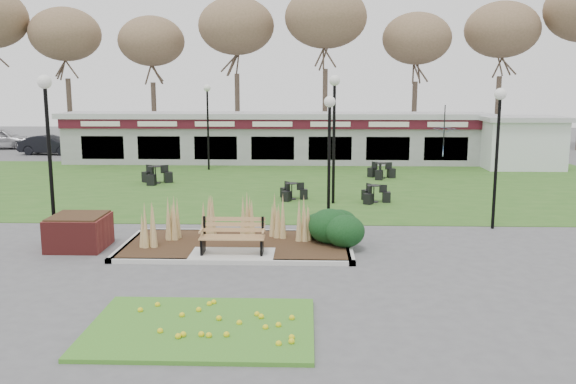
{
  "coord_description": "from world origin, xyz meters",
  "views": [
    {
      "loc": [
        1.98,
        -15.31,
        4.53
      ],
      "look_at": [
        1.4,
        2.0,
        1.45
      ],
      "focal_mm": 38.0,
      "sensor_mm": 36.0,
      "label": 1
    }
  ],
  "objects_px": {
    "lamp_post_near_right": "(329,134)",
    "lamp_post_far_left": "(208,108)",
    "park_bench": "(233,235)",
    "food_pavilion": "(274,137)",
    "lamp_post_mid_right": "(498,127)",
    "car_silver": "(2,138)",
    "lamp_post_near_left": "(47,121)",
    "lamp_post_far_right": "(334,111)",
    "brick_planter": "(79,232)",
    "patio_umbrella": "(444,141)",
    "bistro_set_b": "(374,196)",
    "bistro_set_c": "(292,194)",
    "car_black": "(50,145)",
    "bistro_set_a": "(156,178)",
    "service_hut": "(521,142)",
    "bistro_set_d": "(381,173)"
  },
  "relations": [
    {
      "from": "lamp_post_near_left",
      "to": "bistro_set_a",
      "type": "height_order",
      "value": "lamp_post_near_left"
    },
    {
      "from": "patio_umbrella",
      "to": "car_black",
      "type": "bearing_deg",
      "value": 166.9
    },
    {
      "from": "park_bench",
      "to": "brick_planter",
      "type": "bearing_deg",
      "value": 170.31
    },
    {
      "from": "park_bench",
      "to": "food_pavilion",
      "type": "height_order",
      "value": "food_pavilion"
    },
    {
      "from": "lamp_post_near_right",
      "to": "lamp_post_far_left",
      "type": "relative_size",
      "value": 0.93
    },
    {
      "from": "bistro_set_a",
      "to": "car_silver",
      "type": "xyz_separation_m",
      "value": [
        -14.65,
        14.83,
        0.46
      ]
    },
    {
      "from": "lamp_post_near_left",
      "to": "food_pavilion",
      "type": "bearing_deg",
      "value": 73.5
    },
    {
      "from": "bistro_set_b",
      "to": "patio_umbrella",
      "type": "relative_size",
      "value": 0.54
    },
    {
      "from": "brick_planter",
      "to": "lamp_post_near_left",
      "type": "height_order",
      "value": "lamp_post_near_left"
    },
    {
      "from": "lamp_post_near_left",
      "to": "lamp_post_far_left",
      "type": "relative_size",
      "value": 1.06
    },
    {
      "from": "lamp_post_far_left",
      "to": "bistro_set_b",
      "type": "bearing_deg",
      "value": -48.44
    },
    {
      "from": "brick_planter",
      "to": "lamp_post_mid_right",
      "type": "xyz_separation_m",
      "value": [
        12.25,
        2.74,
        2.74
      ]
    },
    {
      "from": "lamp_post_near_left",
      "to": "bistro_set_a",
      "type": "xyz_separation_m",
      "value": [
        0.36,
        10.44,
        -3.2
      ]
    },
    {
      "from": "patio_umbrella",
      "to": "car_black",
      "type": "distance_m",
      "value": 24.82
    },
    {
      "from": "lamp_post_mid_right",
      "to": "lamp_post_near_left",
      "type": "bearing_deg",
      "value": -171.38
    },
    {
      "from": "lamp_post_far_right",
      "to": "lamp_post_far_left",
      "type": "distance_m",
      "value": 11.08
    },
    {
      "from": "lamp_post_near_right",
      "to": "lamp_post_far_left",
      "type": "distance_m",
      "value": 14.83
    },
    {
      "from": "bistro_set_a",
      "to": "bistro_set_b",
      "type": "relative_size",
      "value": 1.2
    },
    {
      "from": "car_silver",
      "to": "bistro_set_b",
      "type": "bearing_deg",
      "value": -136.46
    },
    {
      "from": "bistro_set_a",
      "to": "bistro_set_d",
      "type": "distance_m",
      "value": 10.72
    },
    {
      "from": "lamp_post_near_left",
      "to": "lamp_post_far_left",
      "type": "distance_m",
      "value": 15.19
    },
    {
      "from": "service_hut",
      "to": "food_pavilion",
      "type": "bearing_deg",
      "value": 171.73
    },
    {
      "from": "park_bench",
      "to": "car_silver",
      "type": "bearing_deg",
      "value": 126.36
    },
    {
      "from": "lamp_post_near_left",
      "to": "brick_planter",
      "type": "bearing_deg",
      "value": -36.31
    },
    {
      "from": "brick_planter",
      "to": "bistro_set_d",
      "type": "distance_m",
      "value": 16.39
    },
    {
      "from": "car_silver",
      "to": "car_black",
      "type": "relative_size",
      "value": 1.15
    },
    {
      "from": "bistro_set_c",
      "to": "lamp_post_far_right",
      "type": "bearing_deg",
      "value": -25.83
    },
    {
      "from": "lamp_post_mid_right",
      "to": "car_silver",
      "type": "relative_size",
      "value": 1.0
    },
    {
      "from": "park_bench",
      "to": "lamp_post_mid_right",
      "type": "bearing_deg",
      "value": 24.0
    },
    {
      "from": "bistro_set_a",
      "to": "car_black",
      "type": "relative_size",
      "value": 0.39
    },
    {
      "from": "brick_planter",
      "to": "bistro_set_b",
      "type": "height_order",
      "value": "brick_planter"
    },
    {
      "from": "park_bench",
      "to": "food_pavilion",
      "type": "distance_m",
      "value": 19.73
    },
    {
      "from": "service_hut",
      "to": "car_black",
      "type": "bearing_deg",
      "value": 168.77
    },
    {
      "from": "brick_planter",
      "to": "car_silver",
      "type": "distance_m",
      "value": 30.16
    },
    {
      "from": "lamp_post_far_left",
      "to": "bistro_set_b",
      "type": "xyz_separation_m",
      "value": [
        7.85,
        -8.85,
        -3.05
      ]
    },
    {
      "from": "service_hut",
      "to": "bistro_set_b",
      "type": "relative_size",
      "value": 3.52
    },
    {
      "from": "lamp_post_near_right",
      "to": "bistro_set_b",
      "type": "xyz_separation_m",
      "value": [
        1.91,
        4.73,
        -2.8
      ]
    },
    {
      "from": "bistro_set_c",
      "to": "patio_umbrella",
      "type": "height_order",
      "value": "patio_umbrella"
    },
    {
      "from": "brick_planter",
      "to": "car_silver",
      "type": "bearing_deg",
      "value": 120.46
    },
    {
      "from": "lamp_post_near_left",
      "to": "lamp_post_far_right",
      "type": "bearing_deg",
      "value": 35.33
    },
    {
      "from": "car_black",
      "to": "service_hut",
      "type": "bearing_deg",
      "value": -97.16
    },
    {
      "from": "bistro_set_c",
      "to": "bistro_set_b",
      "type": "bearing_deg",
      "value": -8.88
    },
    {
      "from": "lamp_post_far_right",
      "to": "car_black",
      "type": "xyz_separation_m",
      "value": [
        -17.76,
        15.97,
        -2.91
      ]
    },
    {
      "from": "lamp_post_far_left",
      "to": "patio_umbrella",
      "type": "bearing_deg",
      "value": 5.49
    },
    {
      "from": "food_pavilion",
      "to": "lamp_post_near_right",
      "type": "bearing_deg",
      "value": -81.12
    },
    {
      "from": "bistro_set_b",
      "to": "car_black",
      "type": "relative_size",
      "value": 0.33
    },
    {
      "from": "bistro_set_c",
      "to": "car_black",
      "type": "height_order",
      "value": "car_black"
    },
    {
      "from": "park_bench",
      "to": "lamp_post_far_left",
      "type": "height_order",
      "value": "lamp_post_far_left"
    },
    {
      "from": "bistro_set_a",
      "to": "car_silver",
      "type": "distance_m",
      "value": 20.85
    },
    {
      "from": "brick_planter",
      "to": "patio_umbrella",
      "type": "height_order",
      "value": "patio_umbrella"
    }
  ]
}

